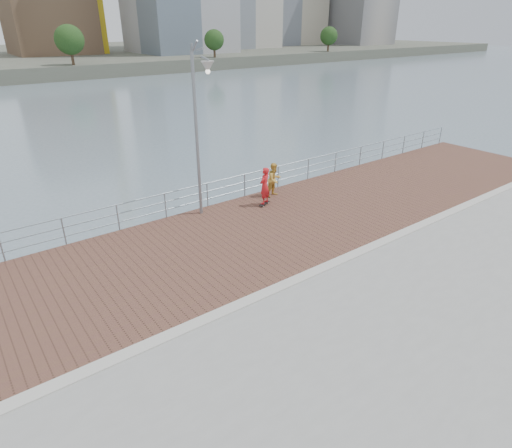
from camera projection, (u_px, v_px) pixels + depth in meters
water at (291, 331)px, 14.59m from camera, size 400.00×400.00×0.00m
seawall at (426, 405)px, 10.55m from camera, size 40.00×24.00×2.00m
brick_lane at (231, 240)px, 16.33m from camera, size 40.00×6.80×0.02m
curb at (293, 281)px, 13.72m from camera, size 40.00×0.40×0.06m
guardrail at (187, 197)px, 18.50m from camera, size 39.06×0.06×1.13m
street_lamp at (201, 104)px, 16.27m from camera, size 0.48×1.41×6.65m
skateboard at (264, 203)px, 19.43m from camera, size 0.73×0.45×0.08m
skateboarder at (265, 186)px, 19.07m from camera, size 0.72×0.61×1.68m
bystander at (274, 180)px, 20.16m from camera, size 0.86×0.71×1.61m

